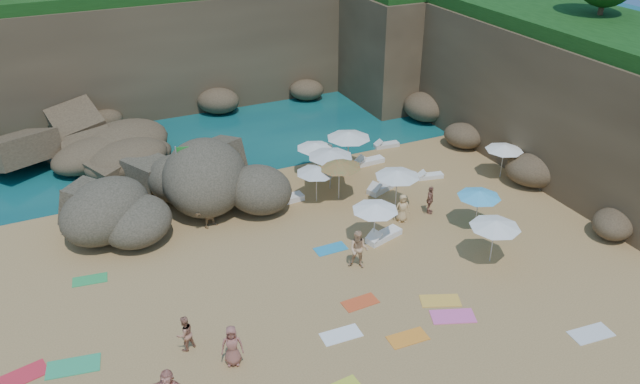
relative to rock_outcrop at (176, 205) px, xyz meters
name	(u,v)px	position (x,y,z in m)	size (l,w,h in m)	color
ground	(308,267)	(4.18, -8.32, 0.00)	(120.00, 120.00, 0.00)	tan
seawater	(164,79)	(4.18, 21.68, 0.00)	(120.00, 120.00, 0.00)	#0C4751
cliff_back	(198,44)	(6.18, 16.68, 4.00)	(44.00, 8.00, 8.00)	brown
cliff_right	(525,78)	(23.18, -0.32, 4.00)	(8.00, 30.00, 8.00)	brown
cliff_corner	(401,38)	(21.18, 11.68, 4.00)	(10.00, 12.00, 8.00)	brown
rock_promontory	(33,171)	(-6.82, 7.68, 0.00)	(12.00, 7.00, 2.00)	brown
rock_outcrop	(176,205)	(0.00, 0.00, 0.00)	(9.04, 6.78, 3.62)	brown
flag_pole	(180,169)	(0.35, -0.55, 2.34)	(0.71, 0.22, 3.67)	silver
parasol_0	(349,135)	(10.47, -0.14, 2.28)	(2.63, 2.63, 2.49)	silver
parasol_1	(316,170)	(7.12, -2.86, 1.91)	(2.20, 2.20, 2.09)	silver
parasol_2	(315,145)	(8.40, 0.09, 1.90)	(2.19, 2.19, 2.08)	silver
parasol_3	(397,173)	(10.68, -5.32, 2.08)	(2.39, 2.39, 2.26)	silver
parasol_4	(504,147)	(18.21, -4.80, 1.90)	(2.19, 2.19, 2.07)	silver
parasol_5	(330,153)	(8.44, -1.85, 2.21)	(2.55, 2.55, 2.41)	silver
parasol_6	(339,164)	(8.37, -3.08, 2.13)	(2.46, 2.46, 2.33)	silver
parasol_9	(375,207)	(7.97, -7.75, 1.97)	(2.27, 2.27, 2.15)	silver
parasol_10	(479,194)	(13.39, -8.71, 1.91)	(2.20, 2.20, 2.08)	silver
parasol_11	(495,224)	(12.11, -11.51, 2.04)	(2.35, 2.35, 2.22)	silver
lounger_0	(382,187)	(11.05, -3.27, 0.16)	(2.01, 0.67, 0.31)	silver
lounger_1	(386,145)	(14.27, 1.75, 0.13)	(1.65, 0.55, 0.26)	silver
lounger_2	(369,161)	(12.06, 0.06, 0.15)	(1.87, 0.62, 0.29)	white
lounger_3	(285,200)	(5.53, -2.25, 0.16)	(2.04, 0.68, 0.32)	white
lounger_4	(430,176)	(14.36, -3.16, 0.12)	(1.55, 0.52, 0.24)	white
lounger_5	(384,236)	(8.56, -7.72, 0.15)	(1.99, 0.66, 0.31)	white
towel_2	(360,302)	(5.11, -11.66, 0.01)	(1.53, 0.77, 0.03)	#E14E23
towel_3	(73,366)	(-6.39, -10.44, 0.02)	(1.93, 0.97, 0.03)	#2EA367
towel_5	(341,335)	(3.45, -13.13, 0.01)	(1.61, 0.81, 0.03)	white
towel_7	(21,377)	(-8.19, -10.17, 0.02)	(1.83, 0.91, 0.03)	red
towel_8	(331,249)	(5.76, -7.44, 0.01)	(1.56, 0.78, 0.03)	#248EC0
towel_9	(453,316)	(8.16, -14.09, 0.02)	(1.81, 0.90, 0.03)	pink
towel_10	(408,338)	(5.77, -14.41, 0.01)	(1.59, 0.80, 0.03)	orange
towel_11	(90,280)	(-5.14, -5.10, 0.01)	(1.51, 0.75, 0.03)	green
towel_12	(440,301)	(8.28, -13.01, 0.01)	(1.69, 0.85, 0.03)	#F1B43F
towel_13	(591,334)	(12.52, -17.30, 0.02)	(1.74, 0.87, 0.03)	silver
person_stand_1	(185,333)	(-2.30, -11.28, 0.76)	(0.74, 0.57, 1.51)	#B4755A
person_stand_2	(221,193)	(2.26, -1.22, 0.83)	(1.08, 0.44, 1.67)	#F9A98D
person_stand_3	(430,200)	(12.01, -6.55, 0.78)	(0.92, 0.38, 1.57)	#99614C
person_stand_4	(402,208)	(10.26, -6.64, 0.77)	(0.75, 0.41, 1.54)	#DBB073
person_stand_5	(209,210)	(1.11, -2.89, 0.94)	(1.74, 0.50, 1.87)	#A68153
person_lie_2	(233,359)	(-0.91, -12.82, 0.23)	(0.83, 1.70, 0.45)	#9B5A4D
person_lie_5	(358,261)	(6.25, -9.33, 0.36)	(0.91, 1.88, 0.71)	tan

